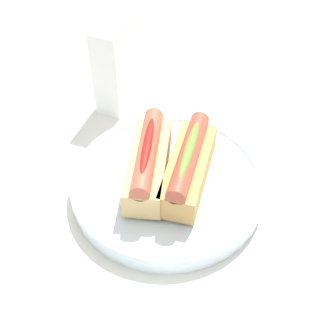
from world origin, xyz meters
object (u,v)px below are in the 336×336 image
object	(u,v)px
napkin_box	(119,61)
hotdog_back	(148,162)
hotdog_front	(188,166)
serving_bowl	(168,185)

from	to	relation	value
napkin_box	hotdog_back	bearing A→B (deg)	-144.85
hotdog_front	hotdog_back	size ratio (longest dim) A/B	0.99
serving_bowl	hotdog_front	size ratio (longest dim) A/B	1.79
serving_bowl	hotdog_front	world-z (taller)	hotdog_front
hotdog_back	napkin_box	xyz separation A→B (m)	(0.20, 0.09, 0.02)
hotdog_back	napkin_box	world-z (taller)	napkin_box
hotdog_front	serving_bowl	bearing A→B (deg)	93.54
hotdog_front	napkin_box	xyz separation A→B (m)	(0.20, 0.15, 0.02)
hotdog_front	napkin_box	size ratio (longest dim) A/B	1.02
serving_bowl	hotdog_back	bearing A→B (deg)	93.54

